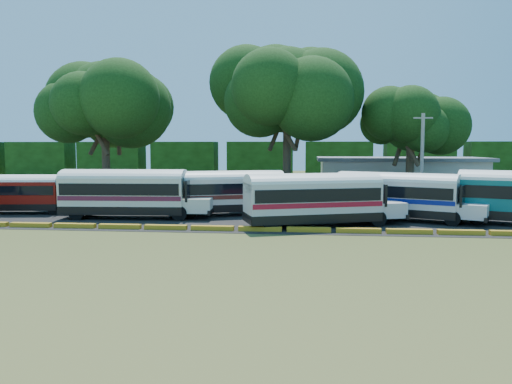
# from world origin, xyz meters

# --- Properties ---
(ground) EXTENTS (160.00, 160.00, 0.00)m
(ground) POSITION_xyz_m (0.00, 0.00, 0.00)
(ground) COLOR #2C4416
(ground) RESTS_ON ground
(asphalt_strip) EXTENTS (64.00, 24.00, 0.02)m
(asphalt_strip) POSITION_xyz_m (1.00, 12.00, 0.01)
(asphalt_strip) COLOR black
(asphalt_strip) RESTS_ON ground
(curb) EXTENTS (53.70, 0.45, 0.30)m
(curb) POSITION_xyz_m (-0.00, 1.00, 0.15)
(curb) COLOR orange
(curb) RESTS_ON ground
(terminal_building) EXTENTS (19.00, 9.00, 4.00)m
(terminal_building) POSITION_xyz_m (18.00, 30.00, 2.03)
(terminal_building) COLOR silver
(terminal_building) RESTS_ON ground
(treeline_backdrop) EXTENTS (130.00, 4.00, 6.00)m
(treeline_backdrop) POSITION_xyz_m (0.00, 48.00, 3.00)
(treeline_backdrop) COLOR black
(treeline_backdrop) RESTS_ON ground
(bus_red) EXTENTS (9.54, 3.45, 3.07)m
(bus_red) POSITION_xyz_m (-15.42, 7.26, 1.76)
(bus_red) COLOR black
(bus_red) RESTS_ON ground
(bus_cream_west) EXTENTS (11.09, 3.28, 3.60)m
(bus_cream_west) POSITION_xyz_m (-5.64, 5.60, 2.04)
(bus_cream_west) COLOR black
(bus_cream_west) RESTS_ON ground
(bus_cream_east) EXTENTS (10.63, 6.03, 3.42)m
(bus_cream_east) POSITION_xyz_m (1.52, 8.06, 1.93)
(bus_cream_east) COLOR black
(bus_cream_east) RESTS_ON ground
(bus_white_red) EXTENTS (10.97, 6.03, 3.52)m
(bus_white_red) POSITION_xyz_m (7.94, 3.24, 1.99)
(bus_white_red) COLOR black
(bus_white_red) RESTS_ON ground
(bus_white_blue) EXTENTS (10.44, 6.64, 3.40)m
(bus_white_blue) POSITION_xyz_m (13.95, 6.84, 1.92)
(bus_white_blue) COLOR black
(bus_white_blue) RESTS_ON ground
(tree_west) EXTENTS (10.41, 10.41, 13.72)m
(tree_west) POSITION_xyz_m (-12.99, 19.35, 9.86)
(tree_west) COLOR #3C2E1E
(tree_west) RESTS_ON ground
(tree_center) EXTENTS (11.56, 11.56, 15.07)m
(tree_center) POSITION_xyz_m (5.28, 20.93, 10.79)
(tree_center) COLOR #3C2E1E
(tree_center) RESTS_ON ground
(tree_east) EXTENTS (7.65, 7.65, 10.41)m
(tree_east) POSITION_xyz_m (17.61, 22.06, 7.54)
(tree_east) COLOR #3C2E1E
(tree_east) RESTS_ON ground
(utility_pole) EXTENTS (1.60, 0.30, 8.08)m
(utility_pole) POSITION_xyz_m (17.13, 14.65, 4.15)
(utility_pole) COLOR gray
(utility_pole) RESTS_ON ground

